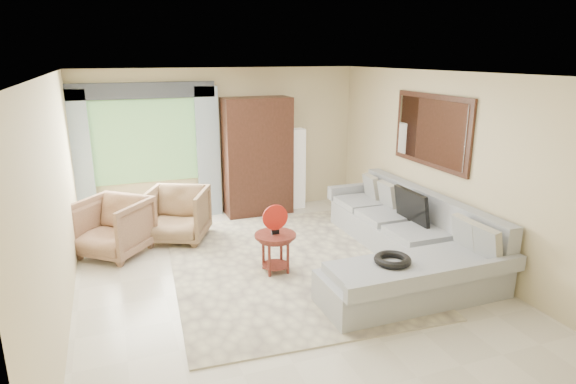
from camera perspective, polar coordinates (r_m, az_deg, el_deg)
name	(u,v)px	position (r m, az deg, el deg)	size (l,w,h in m)	color
ground	(280,278)	(6.39, -1.01, -10.13)	(6.00, 6.00, 0.00)	silver
area_rug	(284,264)	(6.76, -0.46, -8.52)	(3.00, 4.00, 0.02)	beige
sectional_sofa	(405,244)	(6.89, 13.69, -6.04)	(2.30, 3.46, 0.90)	#9CA0A4
tv_screen	(412,206)	(7.11, 14.43, -1.66)	(0.06, 0.74, 0.48)	black
garden_hose	(393,260)	(5.70, 12.28, -7.84)	(0.43, 0.43, 0.09)	black
coffee_table	(275,252)	(6.42, -1.50, -7.17)	(0.55, 0.55, 0.55)	#481A13
red_disc	(275,217)	(6.24, -1.53, -3.02)	(0.34, 0.34, 0.03)	#AD1B11
armchair_left	(113,227)	(7.38, -20.06, -3.94)	(0.90, 0.92, 0.84)	#946F50
armchair_right	(177,215)	(7.68, -13.01, -2.64)	(0.88, 0.91, 0.83)	#8A684B
potted_plant	(107,214)	(8.62, -20.69, -2.41)	(0.44, 0.38, 0.49)	#999999
armoire	(257,157)	(8.68, -3.66, 4.22)	(1.20, 0.55, 2.10)	#321A10
floor_lamp	(297,168)	(9.05, 1.11, 2.80)	(0.24, 0.24, 1.50)	silver
window	(145,141)	(8.52, -16.59, 5.77)	(1.80, 0.04, 1.40)	#669E59
curtain_left	(79,162)	(8.47, -23.50, 3.32)	(0.40, 0.08, 2.30)	#9EB7CC
curtain_right	(208,153)	(8.61, -9.43, 4.62)	(0.40, 0.08, 2.30)	#9EB7CC
valance	(141,90)	(8.35, -17.02, 11.43)	(2.40, 0.12, 0.26)	#1E232D
wall_mirror	(431,131)	(7.31, 16.58, 6.97)	(0.05, 1.70, 1.05)	black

